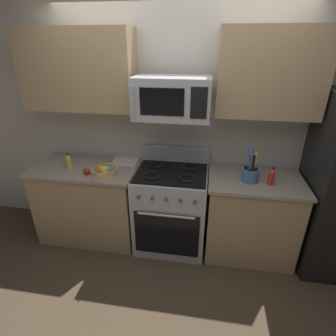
# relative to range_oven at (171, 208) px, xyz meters

# --- Properties ---
(ground_plane) EXTENTS (16.00, 16.00, 0.00)m
(ground_plane) POSITION_rel_range_oven_xyz_m (0.00, -0.68, -0.47)
(ground_plane) COLOR #473828
(wall_back) EXTENTS (8.00, 0.10, 2.60)m
(wall_back) POSITION_rel_range_oven_xyz_m (0.00, 0.39, 0.83)
(wall_back) COLOR beige
(wall_back) RESTS_ON ground
(counter_left) EXTENTS (1.15, 0.64, 0.91)m
(counter_left) POSITION_rel_range_oven_xyz_m (-0.97, -0.00, -0.02)
(counter_left) COLOR tan
(counter_left) RESTS_ON ground
(range_oven) EXTENTS (0.76, 0.68, 1.09)m
(range_oven) POSITION_rel_range_oven_xyz_m (0.00, 0.00, 0.00)
(range_oven) COLOR #B2B5BA
(range_oven) RESTS_ON ground
(counter_right) EXTENTS (0.94, 0.64, 0.91)m
(counter_right) POSITION_rel_range_oven_xyz_m (0.86, -0.00, -0.02)
(counter_right) COLOR tan
(counter_right) RESTS_ON ground
(microwave) EXTENTS (0.71, 0.44, 0.38)m
(microwave) POSITION_rel_range_oven_xyz_m (-0.00, 0.03, 1.21)
(microwave) COLOR #B2B5BA
(upper_cabinets_left) EXTENTS (1.14, 0.34, 0.78)m
(upper_cabinets_left) POSITION_rel_range_oven_xyz_m (-0.97, 0.17, 1.43)
(upper_cabinets_left) COLOR tan
(upper_cabinets_right) EXTENTS (0.93, 0.34, 0.78)m
(upper_cabinets_right) POSITION_rel_range_oven_xyz_m (0.87, 0.17, 1.43)
(upper_cabinets_right) COLOR tan
(utensil_crock) EXTENTS (0.17, 0.17, 0.34)m
(utensil_crock) POSITION_rel_range_oven_xyz_m (0.79, -0.04, 0.51)
(utensil_crock) COLOR teal
(utensil_crock) RESTS_ON counter_right
(fruit_basket) EXTENTS (0.27, 0.27, 0.11)m
(fruit_basket) POSITION_rel_range_oven_xyz_m (-0.66, -0.18, 0.49)
(fruit_basket) COLOR tan
(fruit_basket) RESTS_ON counter_left
(apple_loose) EXTENTS (0.07, 0.07, 0.07)m
(apple_loose) POSITION_rel_range_oven_xyz_m (-0.86, -0.16, 0.47)
(apple_loose) COLOR red
(apple_loose) RESTS_ON counter_left
(cutting_board) EXTENTS (0.29, 0.27, 0.02)m
(cutting_board) POSITION_rel_range_oven_xyz_m (-0.57, 0.20, 0.44)
(cutting_board) COLOR silver
(cutting_board) RESTS_ON counter_left
(bottle_hot_sauce) EXTENTS (0.06, 0.06, 0.18)m
(bottle_hot_sauce) POSITION_rel_range_oven_xyz_m (0.98, -0.08, 0.52)
(bottle_hot_sauce) COLOR red
(bottle_hot_sauce) RESTS_ON counter_right
(bottle_oil) EXTENTS (0.06, 0.06, 0.18)m
(bottle_oil) POSITION_rel_range_oven_xyz_m (-1.11, -0.06, 0.52)
(bottle_oil) COLOR gold
(bottle_oil) RESTS_ON counter_left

